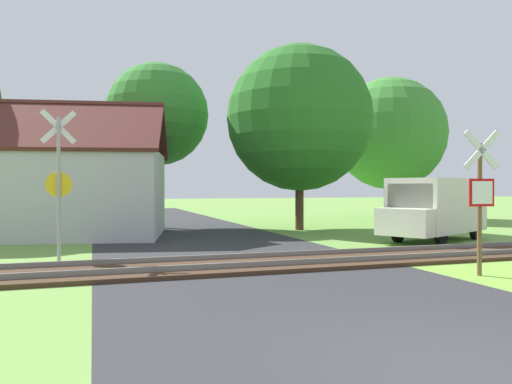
% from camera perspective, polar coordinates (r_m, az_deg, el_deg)
% --- Properties ---
extents(ground_plane, '(160.00, 160.00, 0.00)m').
position_cam_1_polar(ground_plane, '(5.89, 22.57, -18.57)').
color(ground_plane, '#6B9942').
extents(road_asphalt, '(7.31, 80.00, 0.01)m').
position_cam_1_polar(road_asphalt, '(7.45, 12.15, -14.42)').
color(road_asphalt, '#2D2D30').
rests_on(road_asphalt, ground).
extents(rail_track, '(60.00, 2.60, 0.22)m').
position_cam_1_polar(rail_track, '(12.30, -0.77, -8.19)').
color(rail_track, '#422D1E').
rests_on(rail_track, ground).
extents(stop_sign_near, '(0.88, 0.18, 3.17)m').
position_cam_1_polar(stop_sign_near, '(11.84, 24.28, -0.26)').
color(stop_sign_near, brown).
rests_on(stop_sign_near, ground).
extents(crossing_sign_far, '(0.88, 0.16, 3.90)m').
position_cam_1_polar(crossing_sign_far, '(13.58, -21.63, 1.56)').
color(crossing_sign_far, '#9E9EA5').
rests_on(crossing_sign_far, ground).
extents(house, '(7.62, 7.15, 5.32)m').
position_cam_1_polar(house, '(20.79, -19.53, 0.21)').
color(house, '#B7B7BC').
rests_on(house, ground).
extents(tree_right, '(6.54, 6.54, 8.30)m').
position_cam_1_polar(tree_right, '(22.76, 5.00, 8.37)').
color(tree_right, '#513823').
rests_on(tree_right, ground).
extents(tree_far, '(6.82, 6.82, 8.61)m').
position_cam_1_polar(tree_far, '(31.75, 15.05, 6.45)').
color(tree_far, '#513823').
rests_on(tree_far, ground).
extents(tree_center, '(4.87, 4.87, 7.84)m').
position_cam_1_polar(tree_center, '(24.48, -11.22, 8.65)').
color(tree_center, '#513823').
rests_on(tree_center, ground).
extents(mail_truck, '(5.21, 3.88, 2.24)m').
position_cam_1_polar(mail_truck, '(18.91, 19.84, -1.57)').
color(mail_truck, silver).
rests_on(mail_truck, ground).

